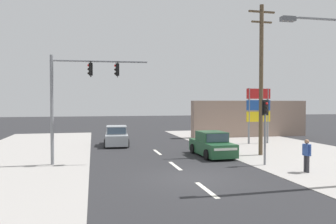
# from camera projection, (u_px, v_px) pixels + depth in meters

# --- Properties ---
(ground_plane) EXTENTS (140.00, 140.00, 0.00)m
(ground_plane) POSITION_uv_depth(u_px,v_px,m) (191.00, 178.00, 14.71)
(ground_plane) COLOR #28282B
(lane_dash_near) EXTENTS (0.20, 2.40, 0.01)m
(lane_dash_near) POSITION_uv_depth(u_px,v_px,m) (207.00, 190.00, 12.76)
(lane_dash_near) COLOR silver
(lane_dash_near) RESTS_ON ground
(lane_dash_mid) EXTENTS (0.20, 2.40, 0.01)m
(lane_dash_mid) POSITION_uv_depth(u_px,v_px,m) (175.00, 166.00, 17.63)
(lane_dash_mid) COLOR silver
(lane_dash_mid) RESTS_ON ground
(lane_dash_far) EXTENTS (0.20, 2.40, 0.01)m
(lane_dash_far) POSITION_uv_depth(u_px,v_px,m) (157.00, 152.00, 22.50)
(lane_dash_far) COLOR silver
(lane_dash_far) RESTS_ON ground
(kerb_right_verge) EXTENTS (10.00, 44.00, 0.02)m
(kerb_right_verge) POSITION_uv_depth(u_px,v_px,m) (332.00, 162.00, 18.67)
(kerb_right_verge) COLOR #A39E99
(kerb_right_verge) RESTS_ON ground
(kerb_left_verge) EXTENTS (8.00, 40.00, 0.02)m
(kerb_left_verge) POSITION_uv_depth(u_px,v_px,m) (9.00, 169.00, 16.70)
(kerb_left_verge) COLOR #A39E99
(kerb_left_verge) RESTS_ON ground
(utility_pole_midground_right) EXTENTS (1.80, 0.26, 9.68)m
(utility_pole_midground_right) POSITION_uv_depth(u_px,v_px,m) (261.00, 77.00, 21.05)
(utility_pole_midground_right) COLOR brown
(utility_pole_midground_right) RESTS_ON ground
(traffic_signal_mast) EXTENTS (5.28, 0.59, 6.00)m
(traffic_signal_mast) POSITION_uv_depth(u_px,v_px,m) (76.00, 89.00, 17.94)
(traffic_signal_mast) COLOR slate
(traffic_signal_mast) RESTS_ON ground
(pedestal_signal_right_kerb) EXTENTS (0.44, 0.31, 3.56)m
(pedestal_signal_right_kerb) POSITION_uv_depth(u_px,v_px,m) (265.00, 121.00, 17.70)
(pedestal_signal_right_kerb) COLOR slate
(pedestal_signal_right_kerb) RESTS_ON ground
(shopping_plaza_sign) EXTENTS (2.10, 0.16, 4.60)m
(shopping_plaza_sign) POSITION_uv_depth(u_px,v_px,m) (258.00, 108.00, 27.11)
(shopping_plaza_sign) COLOR slate
(shopping_plaza_sign) RESTS_ON ground
(shopfront_wall_far) EXTENTS (12.00, 1.00, 3.60)m
(shopfront_wall_far) POSITION_uv_depth(u_px,v_px,m) (250.00, 119.00, 32.71)
(shopfront_wall_far) COLOR gray
(shopfront_wall_far) RESTS_ON ground
(sedan_oncoming_near) EXTENTS (2.08, 4.33, 1.56)m
(sedan_oncoming_near) POSITION_uv_depth(u_px,v_px,m) (116.00, 137.00, 26.08)
(sedan_oncoming_near) COLOR #A3A8AD
(sedan_oncoming_near) RESTS_ON ground
(sedan_kerbside_parked) EXTENTS (1.96, 4.28, 1.56)m
(sedan_kerbside_parked) POSITION_uv_depth(u_px,v_px,m) (212.00, 145.00, 20.88)
(sedan_kerbside_parked) COLOR #235633
(sedan_kerbside_parked) RESTS_ON ground
(pedestrian_at_kerb) EXTENTS (0.26, 0.56, 1.63)m
(pedestrian_at_kerb) POSITION_uv_depth(u_px,v_px,m) (307.00, 154.00, 15.86)
(pedestrian_at_kerb) COLOR #333338
(pedestrian_at_kerb) RESTS_ON ground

